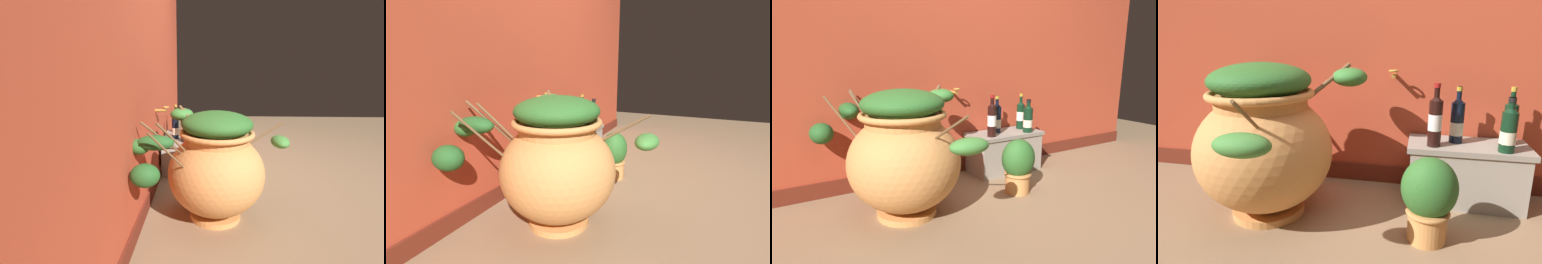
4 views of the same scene
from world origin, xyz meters
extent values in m
plane|color=#896B4C|center=(0.00, 0.00, 0.00)|extent=(7.00, 7.00, 0.00)
cube|color=#B74228|center=(0.00, 1.20, 1.30)|extent=(4.40, 0.20, 2.60)
cube|color=maroon|center=(0.00, 1.10, 0.06)|extent=(4.40, 0.02, 0.12)
cylinder|color=#B28433|center=(-0.02, 1.05, 0.70)|extent=(0.02, 0.10, 0.02)
torus|color=#B28433|center=(-0.02, 1.00, 0.73)|extent=(0.06, 0.06, 0.01)
cylinder|color=#D68E4C|center=(-0.62, 0.57, 0.02)|extent=(0.37, 0.37, 0.04)
ellipsoid|color=#D68E4C|center=(-0.62, 0.57, 0.34)|extent=(0.69, 0.69, 0.61)
cylinder|color=#D68E4C|center=(-0.62, 0.57, 0.60)|extent=(0.45, 0.45, 0.09)
torus|color=#D68E4C|center=(-0.62, 0.57, 0.64)|extent=(0.53, 0.53, 0.04)
cylinder|color=brown|center=(-0.78, 0.93, 0.64)|extent=(0.10, 0.27, 0.25)
ellipsoid|color=#2D6628|center=(-0.84, 1.07, 0.60)|extent=(0.12, 0.13, 0.10)
cylinder|color=brown|center=(-0.50, 0.21, 0.61)|extent=(0.08, 0.29, 0.19)
ellipsoid|color=#428438|center=(-0.45, 0.08, 0.54)|extent=(0.22, 0.13, 0.09)
cylinder|color=brown|center=(-0.91, 0.87, 0.58)|extent=(0.19, 0.23, 0.31)
ellipsoid|color=#235623|center=(-1.04, 1.00, 0.49)|extent=(0.15, 0.18, 0.14)
cylinder|color=brown|center=(-0.33, 0.78, 0.69)|extent=(0.20, 0.18, 0.19)
ellipsoid|color=#387A33|center=(-0.24, 0.84, 0.70)|extent=(0.19, 0.19, 0.10)
cylinder|color=brown|center=(-0.80, 0.87, 0.66)|extent=(0.10, 0.18, 0.21)
ellipsoid|color=#235623|center=(-0.86, 0.96, 0.63)|extent=(0.12, 0.23, 0.10)
ellipsoid|color=#2D6628|center=(-0.62, 0.57, 0.71)|extent=(0.50, 0.50, 0.18)
cube|color=#9E9384|center=(0.41, 0.93, 0.17)|extent=(0.61, 0.29, 0.34)
cube|color=gray|center=(0.41, 0.93, 0.33)|extent=(0.65, 0.31, 0.03)
cylinder|color=black|center=(0.35, 0.96, 0.46)|extent=(0.07, 0.07, 0.23)
cone|color=black|center=(0.35, 0.96, 0.58)|extent=(0.07, 0.07, 0.04)
cylinder|color=black|center=(0.35, 0.96, 0.61)|extent=(0.03, 0.03, 0.09)
cylinder|color=#B7932D|center=(0.35, 0.96, 0.64)|extent=(0.03, 0.03, 0.02)
cylinder|color=beige|center=(0.35, 0.96, 0.42)|extent=(0.07, 0.07, 0.07)
cylinder|color=black|center=(0.23, 0.85, 0.47)|extent=(0.07, 0.07, 0.25)
cone|color=black|center=(0.23, 0.85, 0.61)|extent=(0.07, 0.07, 0.04)
cylinder|color=black|center=(0.23, 0.85, 0.64)|extent=(0.03, 0.03, 0.09)
cylinder|color=maroon|center=(0.23, 0.85, 0.67)|extent=(0.03, 0.03, 0.02)
cylinder|color=silver|center=(0.23, 0.85, 0.48)|extent=(0.07, 0.07, 0.09)
cylinder|color=black|center=(0.62, 0.98, 0.45)|extent=(0.07, 0.07, 0.22)
cone|color=black|center=(0.62, 0.98, 0.57)|extent=(0.07, 0.07, 0.04)
cylinder|color=black|center=(0.62, 0.98, 0.61)|extent=(0.03, 0.03, 0.10)
cylinder|color=#B7932D|center=(0.62, 0.98, 0.65)|extent=(0.03, 0.03, 0.02)
cylinder|color=white|center=(0.62, 0.98, 0.46)|extent=(0.07, 0.07, 0.08)
cylinder|color=black|center=(0.59, 0.83, 0.45)|extent=(0.08, 0.08, 0.21)
cone|color=black|center=(0.59, 0.83, 0.56)|extent=(0.08, 0.08, 0.04)
cylinder|color=black|center=(0.59, 0.83, 0.59)|extent=(0.03, 0.03, 0.07)
cylinder|color=black|center=(0.59, 0.83, 0.61)|extent=(0.04, 0.04, 0.02)
cylinder|color=beige|center=(0.59, 0.83, 0.42)|extent=(0.08, 0.08, 0.06)
cylinder|color=#D68E4C|center=(0.21, 0.49, 0.08)|extent=(0.18, 0.18, 0.15)
torus|color=#C58346|center=(0.21, 0.49, 0.14)|extent=(0.20, 0.20, 0.02)
ellipsoid|color=#2D6628|center=(0.21, 0.49, 0.26)|extent=(0.25, 0.22, 0.28)
camera|label=1|loc=(-2.58, 0.66, 1.13)|focal=27.06mm
camera|label=2|loc=(-2.02, -0.22, 0.98)|focal=26.45mm
camera|label=3|loc=(-1.29, -1.29, 0.98)|focal=30.86mm
camera|label=4|loc=(0.15, -0.89, 0.88)|focal=30.51mm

